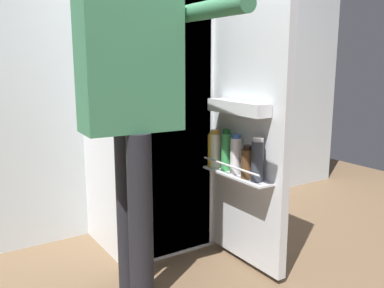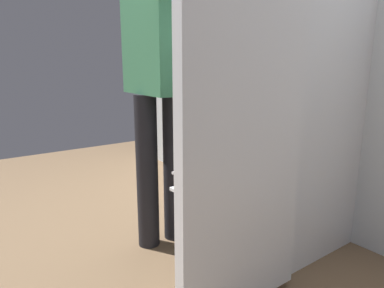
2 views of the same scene
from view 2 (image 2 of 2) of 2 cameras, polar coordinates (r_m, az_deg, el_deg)
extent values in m
plane|color=brown|center=(1.85, 1.52, -19.88)|extent=(5.86, 5.86, 0.00)
cube|color=silver|center=(2.26, 21.72, 20.00)|extent=(4.40, 0.10, 2.63)
cube|color=silver|center=(1.96, 14.79, 6.55)|extent=(0.62, 0.61, 1.60)
cube|color=white|center=(1.74, 8.39, 6.07)|extent=(0.58, 0.01, 1.56)
cube|color=white|center=(1.77, 9.44, 5.64)|extent=(0.54, 0.09, 0.01)
cube|color=silver|center=(1.29, 8.95, 3.52)|extent=(0.05, 0.61, 1.53)
cube|color=white|center=(1.40, 6.24, -5.93)|extent=(0.11, 0.51, 0.01)
cylinder|color=silver|center=(1.42, 4.98, -3.10)|extent=(0.01, 0.49, 0.01)
cube|color=white|center=(1.33, 6.64, 9.86)|extent=(0.10, 0.43, 0.07)
cylinder|color=green|center=(1.44, 9.68, -0.86)|extent=(0.06, 0.06, 0.22)
cylinder|color=#195B28|center=(1.41, 9.87, 3.89)|extent=(0.04, 0.04, 0.03)
cylinder|color=white|center=(1.38, 6.60, -1.60)|extent=(0.06, 0.06, 0.20)
cylinder|color=#335BB2|center=(1.35, 6.72, 3.05)|extent=(0.05, 0.05, 0.02)
cylinder|color=#333842|center=(1.27, 0.78, -2.56)|extent=(0.07, 0.07, 0.22)
cylinder|color=silver|center=(1.24, 0.80, 2.65)|extent=(0.06, 0.06, 0.02)
cylinder|color=brown|center=(1.32, 3.35, -3.22)|extent=(0.07, 0.07, 0.16)
cylinder|color=black|center=(1.30, 3.40, 0.64)|extent=(0.05, 0.05, 0.02)
cylinder|color=#EDE5CC|center=(1.51, 11.79, -0.57)|extent=(0.06, 0.06, 0.20)
cylinder|color=#B78933|center=(1.49, 11.98, 3.64)|extent=(0.05, 0.05, 0.02)
cylinder|color=gold|center=(1.53, 12.05, -0.56)|extent=(0.06, 0.06, 0.19)
cylinder|color=#BC8419|center=(1.51, 12.24, 3.34)|extent=(0.05, 0.05, 0.02)
cylinder|color=black|center=(1.97, -3.07, -4.02)|extent=(0.12, 0.12, 0.86)
cylinder|color=black|center=(1.90, -7.48, -4.77)|extent=(0.12, 0.12, 0.86)
cube|color=#3D7F56|center=(1.86, -5.72, 17.73)|extent=(0.48, 0.25, 0.61)
cylinder|color=#3D7F56|center=(1.97, 0.61, 16.87)|extent=(0.08, 0.08, 0.57)
camera|label=1|loc=(2.60, -57.46, 11.42)|focal=39.59mm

